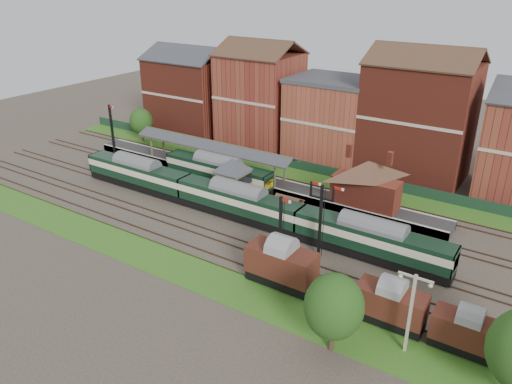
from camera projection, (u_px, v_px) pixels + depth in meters
The scene contains 21 objects.
ground at pixel (238, 218), 59.59m from camera, with size 160.00×160.00×0.00m, color #473D33.
grass_back at pixel (301, 176), 71.80m from camera, with size 90.00×4.50×0.06m, color #2D6619.
grass_front at pixel (169, 263), 50.41m from camera, with size 90.00×5.00×0.06m, color #2D6619.
fence at pixel (308, 167), 73.04m from camera, with size 90.00×0.12×1.50m, color #193823.
platform at pixel (248, 179), 69.34m from camera, with size 55.00×3.40×1.00m, color #2D2D2D.
signal_box at pixel (233, 179), 62.28m from camera, with size 5.40×5.40×6.00m.
brick_hut at pixel (288, 209), 59.08m from camera, with size 3.20×2.64×2.94m.
station_building at pixel (366, 183), 59.42m from camera, with size 8.10×8.10×5.90m.
canopy at pixel (213, 144), 70.68m from camera, with size 26.00×3.89×4.08m.
semaphore_bracket at pixel (321, 216), 49.77m from camera, with size 3.60×0.25×8.18m.
semaphore_platform_end at pixel (112, 129), 79.02m from camera, with size 1.23×0.25×8.00m.
semaphore_siding at pixel (280, 233), 47.53m from camera, with size 1.23×0.25×8.00m.
yard_lamp at pixel (411, 309), 37.16m from camera, with size 2.60×0.22×7.00m.
town_backdrop at pixel (330, 115), 75.93m from camera, with size 69.00×10.00×16.00m.
dmu_train at pixel (238, 201), 58.60m from camera, with size 49.47×2.60×3.80m.
platform_railcar at pixel (218, 171), 67.55m from camera, with size 16.28×2.57×3.75m.
goods_van_a at pixel (281, 264), 46.11m from camera, with size 6.55×2.84×3.97m.
goods_van_b at pixel (390, 304), 41.00m from camera, with size 5.73×2.48×3.48m.
goods_van_c at pixel (467, 332), 38.02m from camera, with size 5.29×2.29×3.21m.
tree_far at pixel (334, 307), 37.37m from camera, with size 4.58×4.58×6.68m.
tree_back at pixel (141, 121), 85.30m from camera, with size 3.92×3.92×5.73m.
Camera 1 is at (30.99, -43.26, 27.09)m, focal length 35.00 mm.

